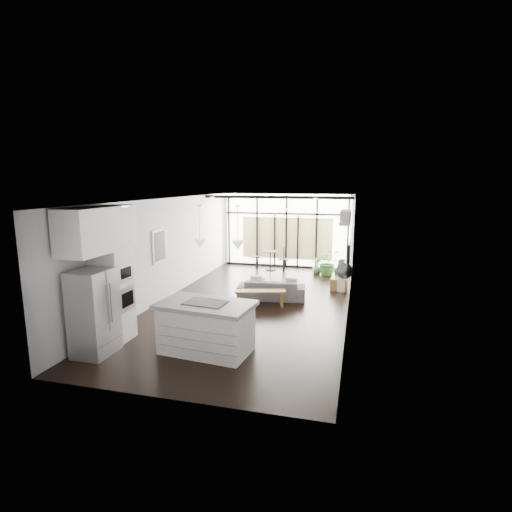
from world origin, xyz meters
The scene contains 28 objects.
floor centered at (0.00, 0.00, 0.00)m, with size 5.00×10.00×0.00m, color black.
ceiling centered at (0.00, 0.00, 2.80)m, with size 5.00×10.00×0.00m, color white.
wall_left centered at (-2.50, 0.00, 1.40)m, with size 0.02×10.00×2.80m, color silver.
wall_right centered at (2.50, 0.00, 1.40)m, with size 0.02×10.00×2.80m, color silver.
wall_back centered at (0.00, 5.00, 1.40)m, with size 5.00×0.02×2.80m, color silver.
wall_front centered at (0.00, -5.00, 1.40)m, with size 5.00×0.02×2.80m, color silver.
glazing centered at (0.00, 4.88, 1.40)m, with size 5.00×0.20×2.80m, color black.
skylight centered at (0.00, 4.00, 2.77)m, with size 4.70×1.90×0.06m, color white.
neighbour_building centered at (0.00, 4.95, 1.10)m, with size 3.50×0.02×1.60m, color beige.
island centered at (-0.07, -3.23, 0.49)m, with size 1.79×1.06×0.98m, color silver.
cooktop centered at (-0.07, -3.23, 0.99)m, with size 0.78×0.52×0.01m, color black.
fridge centered at (-2.08, -3.85, 0.82)m, with size 0.64×0.79×1.64m, color gray.
appliance_column centered at (-2.13, -3.15, 1.23)m, with size 0.64×0.67×2.46m, color silver.
upper_cabinets centered at (-2.12, -3.50, 2.35)m, with size 0.62×1.75×0.86m, color silver.
pendant_left centered at (-0.40, -2.65, 2.02)m, with size 0.26×0.26×0.18m, color white.
pendant_right centered at (0.40, -2.65, 2.02)m, with size 0.26×0.26×0.18m, color white.
sofa centered at (0.39, 0.55, 0.37)m, with size 1.87×0.55×0.73m, color #4D4D4F.
console_bench centered at (0.24, -0.19, 0.22)m, with size 1.34×0.33×0.43m, color brown.
pouf centered at (-0.27, 1.51, 0.18)m, with size 0.46×0.46×0.37m, color silver.
crate centered at (2.17, 1.98, 0.18)m, with size 0.48×0.48×0.36m, color brown.
plant_tall centered at (1.68, 3.87, 0.36)m, with size 0.83×0.92×0.72m, color #326926.
plant_med centered at (1.29, 3.91, 0.16)m, with size 0.33×0.59×0.33m, color #326926.
plant_crate centered at (2.17, 1.98, 0.50)m, with size 0.35×0.63×0.28m, color #326926.
milk_can centered at (2.25, 1.83, 0.30)m, with size 0.30×0.30×0.60m, color beige.
bistro_set centered at (-0.46, 4.17, 0.36)m, with size 1.48×0.59×0.71m, color black.
tv centered at (2.46, 1.00, 1.30)m, with size 0.05×1.10×0.65m, color black.
ac_unit centered at (2.38, -0.80, 2.45)m, with size 0.22×0.90×0.30m, color white.
framed_art centered at (-2.47, -0.50, 1.55)m, with size 0.04×0.70×0.90m, color black.
Camera 1 is at (2.69, -10.03, 3.24)m, focal length 28.00 mm.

